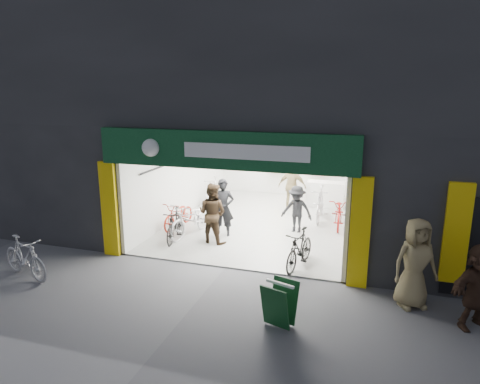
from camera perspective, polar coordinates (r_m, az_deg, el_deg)
The scene contains 17 objects.
ground at distance 11.09m, azimuth -2.04°, elevation -10.10°, with size 60.00×60.00×0.00m, color #56565B.
building at distance 14.75m, azimuth 7.86°, elevation 13.01°, with size 17.00×10.27×8.00m.
bike_left_front at distance 13.29m, azimuth -6.51°, elevation -3.58°, with size 0.72×2.05×1.08m, color silver.
bike_left_midfront at distance 12.92m, azimuth -8.69°, elevation -4.38°, with size 0.46×1.64×0.99m, color black.
bike_left_midback at distance 14.10m, azimuth -8.16°, elevation -2.99°, with size 0.59×1.71×0.90m, color #9A1D0E.
bike_left_back at distance 16.88m, azimuth -3.59°, elevation 0.20°, with size 0.49×1.74×1.04m, color silver.
bike_right_front at distance 11.02m, azimuth 7.93°, elevation -7.54°, with size 0.47×1.68×1.01m, color black.
bike_right_mid at distance 14.40m, azimuth 13.12°, elevation -2.64°, with size 0.67×1.91×1.00m, color maroon.
bike_right_back at distance 14.96m, azimuth 10.63°, elevation -1.54°, with size 0.56×1.97×1.18m, color #A9A8AD.
parked_bike at distance 11.59m, azimuth -26.76°, elevation -7.79°, with size 0.49×1.73×1.04m, color #B2B2B7.
customer_a at distance 13.02m, azimuth -2.25°, elevation -2.19°, with size 0.66×0.43×1.81m, color black.
customer_b at distance 12.51m, azimuth -3.72°, elevation -2.88°, with size 0.88×0.69×1.81m, color #342518.
customer_c at distance 13.48m, azimuth 7.57°, elevation -2.37°, with size 0.99×0.57×1.53m, color black.
customer_d at distance 15.99m, azimuth 6.96°, elevation 0.74°, with size 1.05×0.44×1.80m, color #8D7C52.
pedestrian_near at distance 9.64m, azimuth 22.31°, elevation -8.78°, with size 0.94×0.61×1.92m, color olive.
pedestrian_far at distance 9.39m, azimuth 29.15°, elevation -10.97°, with size 1.55×0.49×1.67m, color #392419.
sandwich_board at distance 8.49m, azimuth 5.30°, elevation -14.49°, with size 0.71×0.72×0.87m.
Camera 1 is at (3.39, -9.55, 4.50)m, focal length 32.00 mm.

